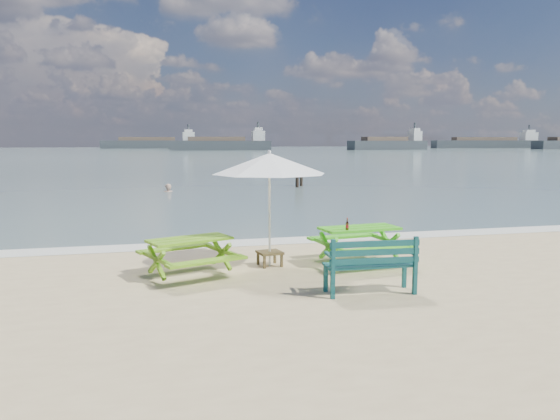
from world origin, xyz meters
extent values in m
plane|color=slate|center=(0.00, 85.00, 0.00)|extent=(300.00, 300.00, 0.00)
cube|color=silver|center=(0.00, 4.60, 0.01)|extent=(22.00, 0.90, 0.01)
cube|color=#639F18|center=(-2.18, 1.63, 0.69)|extent=(1.64, 1.18, 0.05)
cube|color=#639F18|center=(-2.42, 2.29, 0.41)|extent=(1.49, 0.77, 0.05)
cube|color=#639F18|center=(-1.93, 0.98, 0.41)|extent=(1.49, 0.77, 0.05)
cube|color=#639F18|center=(-2.18, 1.63, 0.32)|extent=(1.60, 1.27, 0.63)
cube|color=green|center=(1.25, 1.85, 0.73)|extent=(1.65, 0.91, 0.05)
cube|color=green|center=(1.16, 2.58, 0.43)|extent=(1.60, 0.45, 0.05)
cube|color=green|center=(1.33, 1.11, 0.43)|extent=(1.60, 0.45, 0.05)
cube|color=green|center=(1.25, 1.85, 0.34)|extent=(1.57, 1.04, 0.67)
cube|color=#104243|center=(0.61, -0.18, 0.47)|extent=(1.52, 0.54, 0.04)
cube|color=#104243|center=(0.60, -0.41, 0.73)|extent=(1.50, 0.13, 0.38)
cube|color=#104243|center=(0.61, -0.18, 0.24)|extent=(1.42, 0.60, 0.47)
cube|color=brown|center=(-0.57, 2.09, 0.27)|extent=(0.52, 0.52, 0.05)
cube|color=brown|center=(-0.57, 2.09, 0.13)|extent=(0.46, 0.46, 0.25)
cylinder|color=silver|center=(-0.57, 2.09, 1.09)|extent=(0.05, 0.05, 2.18)
cone|color=white|center=(-0.57, 2.09, 2.05)|extent=(2.59, 2.59, 0.41)
cylinder|color=brown|center=(0.87, 1.57, 0.83)|extent=(0.06, 0.06, 0.14)
cylinder|color=brown|center=(0.87, 1.57, 0.96)|extent=(0.02, 0.02, 0.07)
cylinder|color=#AB1320|center=(0.87, 1.57, 0.83)|extent=(0.06, 0.06, 0.06)
imported|color=tan|center=(-1.92, 18.42, -0.46)|extent=(0.67, 0.49, 1.68)
cylinder|color=black|center=(4.78, 19.16, 0.45)|extent=(0.18, 0.18, 1.30)
cylinder|color=black|center=(5.18, 19.76, 0.35)|extent=(0.16, 0.16, 1.10)
cube|color=#343A3D|center=(88.25, 123.67, 1.00)|extent=(31.71, 6.58, 2.20)
cube|color=silver|center=(100.18, 122.68, 3.20)|extent=(4.01, 3.30, 2.20)
cube|color=#343A3D|center=(-1.29, 139.27, 1.00)|extent=(25.56, 4.65, 2.20)
cube|color=silver|center=(8.39, 139.03, 3.20)|extent=(3.13, 3.08, 2.20)
cube|color=#343A3D|center=(51.57, 108.81, 1.00)|extent=(19.16, 5.84, 2.20)
cube|color=silver|center=(58.71, 109.52, 3.20)|extent=(2.55, 3.21, 2.20)
cube|color=#343A3D|center=(13.30, 112.44, 1.00)|extent=(22.32, 5.17, 2.20)
cube|color=silver|center=(21.70, 111.99, 3.20)|extent=(2.81, 3.14, 2.20)
camera|label=1|loc=(-2.93, -8.35, 2.53)|focal=35.00mm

